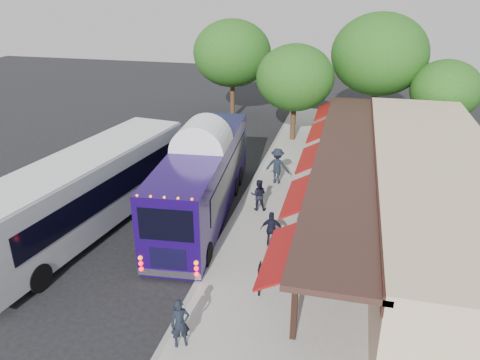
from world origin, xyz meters
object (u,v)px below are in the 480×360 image
Objects in this scene: coach_bus at (203,175)px; sign_board at (259,275)px; ped_a at (180,324)px; ped_c at (272,229)px; ped_d at (277,166)px; ped_b at (259,195)px; city_bus at (85,190)px.

coach_bus reaches higher than sign_board.
ped_a is 1.03× the size of ped_c.
coach_bus is at bearing 64.21° from ped_d.
sign_board is at bearing 85.71° from ped_c.
ped_a is 1.03× the size of ped_b.
ped_b is (0.41, 9.29, -0.02)m from ped_a.
coach_bus is 4.99m from ped_d.
ped_a is (2.05, -8.59, -1.01)m from coach_bus.
coach_bus is at bearing 37.55° from city_bus.
coach_bus is 7.53× the size of ped_b.
ped_b is at bearing -76.58° from ped_c.
ped_a is (6.51, -6.03, -0.93)m from city_bus.
ped_c is at bearing 45.60° from ped_a.
city_bus is 8.92m from ped_a.
city_bus is 8.39× the size of ped_b.
coach_bus is at bearing 121.53° from sign_board.
city_bus is (-4.46, -2.56, -0.08)m from coach_bus.
ped_c reaches higher than ped_b.
ped_d is at bearing 93.88° from sign_board.
ped_a reaches higher than sign_board.
coach_bus is 4.47m from ped_c.
city_bus is at bearing 156.92° from sign_board.
ped_c is 1.24× the size of sign_board.
coach_bus is 9.32× the size of sign_board.
ped_d is at bearing 50.61° from coach_bus.
coach_bus is at bearing 8.82° from ped_b.
ped_a is 6.40m from ped_c.
ped_d is at bearing 50.12° from city_bus.
ped_a is at bearing 95.35° from ped_d.
sign_board is (3.81, -5.73, -0.96)m from coach_bus.
city_bus is 8.90m from sign_board.
ped_b is 6.57m from sign_board.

